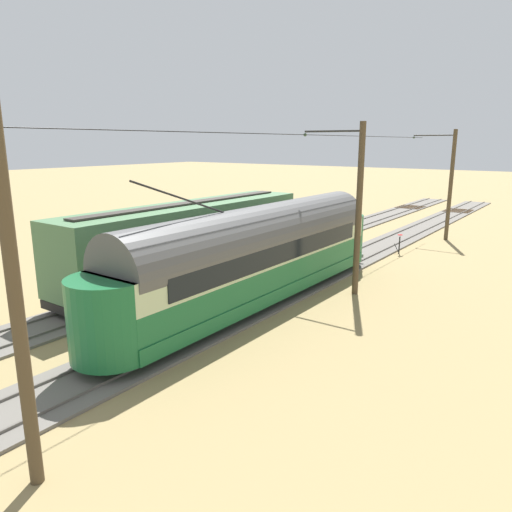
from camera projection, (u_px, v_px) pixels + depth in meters
name	position (u px, v px, depth m)	size (l,w,h in m)	color
ground_plane	(270.00, 273.00, 26.07)	(220.00, 220.00, 0.00)	#937F51
track_streetcar_siding	(312.00, 277.00, 24.91)	(2.80, 80.00, 0.18)	#666059
track_adjacent_siding	(238.00, 264.00, 27.70)	(2.80, 80.00, 0.18)	#666059
vintage_streetcar	(259.00, 253.00, 20.64)	(2.65, 18.24, 5.63)	#196033
coach_adjacent	(191.00, 239.00, 24.18)	(2.96, 14.98, 3.85)	#477047
catenary_pole_foreground	(450.00, 183.00, 33.99)	(3.10, 0.28, 7.81)	#4C3D28
catenary_pole_mid_near	(357.00, 207.00, 21.55)	(3.10, 0.28, 7.81)	#4C3D28
catenary_pole_mid_far	(13.00, 295.00, 9.12)	(3.10, 0.28, 7.81)	#4C3D28
overhead_wire_run	(205.00, 132.00, 16.81)	(2.89, 51.28, 0.18)	black
switch_stand	(399.00, 243.00, 30.34)	(0.50, 0.30, 1.24)	black
spare_tie_stack	(215.00, 252.00, 29.79)	(2.40, 2.40, 0.54)	#47331E
track_end_bumper	(329.00, 230.00, 36.58)	(1.80, 0.60, 0.80)	#B2A519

